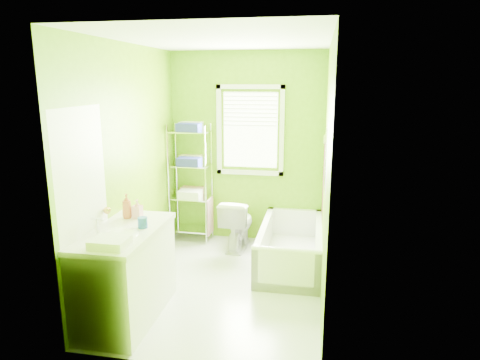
% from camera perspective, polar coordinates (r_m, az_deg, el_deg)
% --- Properties ---
extents(ground, '(2.90, 2.90, 0.00)m').
position_cam_1_polar(ground, '(4.92, -2.01, -13.60)').
color(ground, silver).
rests_on(ground, ground).
extents(room_envelope, '(2.14, 2.94, 2.62)m').
position_cam_1_polar(room_envelope, '(4.44, -2.17, 4.52)').
color(room_envelope, '#649A07').
rests_on(room_envelope, ground).
extents(window, '(0.92, 0.05, 1.22)m').
position_cam_1_polar(window, '(5.81, 1.37, 7.24)').
color(window, white).
rests_on(window, ground).
extents(door, '(0.09, 0.80, 2.00)m').
position_cam_1_polar(door, '(4.03, -19.91, -5.16)').
color(door, white).
rests_on(door, ground).
extents(right_wall_decor, '(0.04, 1.48, 1.17)m').
position_cam_1_polar(right_wall_decor, '(4.36, 11.21, 1.09)').
color(right_wall_decor, '#400717').
rests_on(right_wall_decor, ground).
extents(bathtub, '(0.74, 1.58, 0.51)m').
position_cam_1_polar(bathtub, '(5.33, 6.73, -9.55)').
color(bathtub, white).
rests_on(bathtub, ground).
extents(toilet, '(0.43, 0.70, 0.69)m').
position_cam_1_polar(toilet, '(5.75, -0.34, -5.80)').
color(toilet, white).
rests_on(toilet, ground).
extents(vanity, '(0.60, 1.17, 1.12)m').
position_cam_1_polar(vanity, '(4.23, -14.97, -11.68)').
color(vanity, white).
rests_on(vanity, ground).
extents(wire_shelf_unit, '(0.57, 0.45, 1.66)m').
position_cam_1_polar(wire_shelf_unit, '(5.93, -6.45, 1.41)').
color(wire_shelf_unit, silver).
rests_on(wire_shelf_unit, ground).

